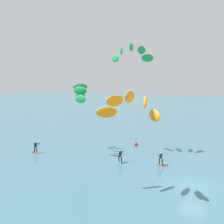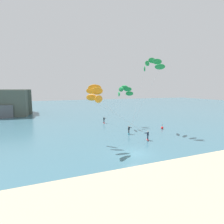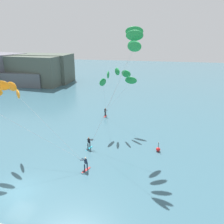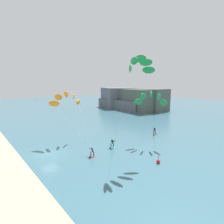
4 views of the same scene
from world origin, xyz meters
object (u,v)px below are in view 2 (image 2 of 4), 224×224
at_px(kitesurfer_nearshore, 97,95).
at_px(kitesurfer_far_out, 151,67).
at_px(marker_buoy, 162,128).
at_px(kitesurfer_mid_water, 124,92).

bearing_deg(kitesurfer_nearshore, kitesurfer_far_out, 21.63).
height_order(kitesurfer_nearshore, marker_buoy, kitesurfer_nearshore).
bearing_deg(kitesurfer_far_out, marker_buoy, 7.41).
distance_m(kitesurfer_nearshore, marker_buoy, 19.81).
xyz_separation_m(kitesurfer_nearshore, marker_buoy, (17.20, 5.81, -7.92)).
bearing_deg(kitesurfer_mid_water, kitesurfer_far_out, -64.93).
height_order(kitesurfer_nearshore, kitesurfer_mid_water, kitesurfer_mid_water).
xyz_separation_m(kitesurfer_mid_water, marker_buoy, (6.91, -6.20, -8.08)).
bearing_deg(kitesurfer_nearshore, kitesurfer_mid_water, 49.41).
bearing_deg(kitesurfer_mid_water, kitesurfer_nearshore, -130.59).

